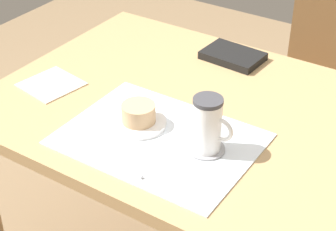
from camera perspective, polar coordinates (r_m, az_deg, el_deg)
dining_table at (r=1.55m, az=4.28°, el=-2.03°), size 1.21×0.82×0.73m
wooden_chair at (r=2.22m, az=15.75°, el=3.36°), size 0.45×0.45×0.84m
placemat at (r=1.40m, az=-0.90°, el=-2.40°), size 0.48×0.35×0.00m
pastry_plate at (r=1.44m, az=-2.98°, el=-0.74°), size 0.14×0.14×0.01m
pastry at (r=1.43m, az=-3.02°, el=0.25°), size 0.09×0.09×0.05m
coffee_coaster at (r=1.36m, az=3.88°, el=-3.39°), size 0.09×0.09×0.00m
coffee_mug at (r=1.32m, az=4.08°, el=-0.91°), size 0.10×0.07×0.14m
teaspoon at (r=1.31m, az=-4.66°, el=-5.04°), size 0.13×0.03×0.01m
paper_napkin at (r=1.66m, az=-11.78°, el=3.11°), size 0.17×0.17×0.00m
small_book at (r=1.77m, az=6.60°, el=6.04°), size 0.19×0.14×0.02m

